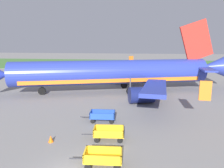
% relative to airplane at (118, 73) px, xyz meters
% --- Properties ---
extents(grass_strip, '(220.00, 28.00, 0.06)m').
position_rel_airplane_xyz_m(grass_strip, '(-0.77, 37.91, -3.02)').
color(grass_strip, '#477A38').
rests_on(grass_strip, ground).
extents(airplane, '(37.13, 30.10, 11.34)m').
position_rel_airplane_xyz_m(airplane, '(0.00, 0.00, 0.00)').
color(airplane, '#28389E').
rests_on(airplane, ground).
extents(baggage_cart_third_in_row, '(3.58, 1.50, 1.07)m').
position_rel_airplane_xyz_m(baggage_cart_third_in_row, '(0.76, -21.02, -2.45)').
color(baggage_cart_third_in_row, gold).
rests_on(baggage_cart_third_in_row, ground).
extents(baggage_cart_fourth_in_row, '(3.59, 1.55, 1.07)m').
position_rel_airplane_xyz_m(baggage_cart_fourth_in_row, '(0.65, -17.10, -2.45)').
color(baggage_cart_fourth_in_row, gold).
rests_on(baggage_cart_fourth_in_row, ground).
extents(baggage_cart_far_end, '(3.58, 1.50, 1.07)m').
position_rel_airplane_xyz_m(baggage_cart_far_end, '(-0.48, -13.00, -2.45)').
color(baggage_cart_far_end, '#234CB2').
rests_on(baggage_cart_far_end, ground).
extents(traffic_cone_near_plane, '(0.43, 0.43, 0.57)m').
position_rel_airplane_xyz_m(traffic_cone_near_plane, '(-4.00, -18.04, -2.77)').
color(traffic_cone_near_plane, orange).
rests_on(traffic_cone_near_plane, ground).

